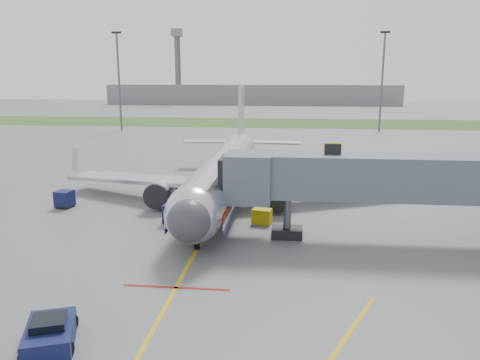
# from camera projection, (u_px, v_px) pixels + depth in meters

# --- Properties ---
(ground) EXTENTS (400.00, 400.00, 0.00)m
(ground) POSITION_uv_depth(u_px,v_px,m) (191.00, 260.00, 29.60)
(ground) COLOR #565659
(ground) RESTS_ON ground
(grass_strip) EXTENTS (300.00, 25.00, 0.01)m
(grass_strip) POSITION_uv_depth(u_px,v_px,m) (266.00, 123.00, 116.96)
(grass_strip) COLOR #2D4C1E
(grass_strip) RESTS_ON ground
(apron_markings) EXTENTS (21.52, 50.00, 0.01)m
(apron_markings) POSITION_uv_depth(u_px,v_px,m) (159.00, 319.00, 22.41)
(apron_markings) COLOR gold
(apron_markings) RESTS_ON ground
(airliner) EXTENTS (32.10, 35.67, 10.25)m
(airliner) POSITION_uv_depth(u_px,v_px,m) (224.00, 171.00, 43.83)
(airliner) COLOR silver
(airliner) RESTS_ON ground
(jet_bridge) EXTENTS (25.30, 4.00, 6.90)m
(jet_bridge) POSITION_uv_depth(u_px,v_px,m) (388.00, 179.00, 32.15)
(jet_bridge) COLOR slate
(jet_bridge) RESTS_ON ground
(light_mast_left) EXTENTS (2.00, 0.44, 20.40)m
(light_mast_left) POSITION_uv_depth(u_px,v_px,m) (119.00, 79.00, 98.31)
(light_mast_left) COLOR #595B60
(light_mast_left) RESTS_ON ground
(light_mast_right) EXTENTS (2.00, 0.44, 20.40)m
(light_mast_right) POSITION_uv_depth(u_px,v_px,m) (382.00, 79.00, 97.47)
(light_mast_right) COLOR #595B60
(light_mast_right) RESTS_ON ground
(distant_terminal) EXTENTS (120.00, 14.00, 8.00)m
(distant_terminal) POSITION_uv_depth(u_px,v_px,m) (252.00, 94.00, 194.78)
(distant_terminal) COLOR slate
(distant_terminal) RESTS_ON ground
(control_tower) EXTENTS (4.00, 4.00, 30.00)m
(control_tower) POSITION_uv_depth(u_px,v_px,m) (178.00, 61.00, 190.14)
(control_tower) COLOR #595B60
(control_tower) RESTS_ON ground
(pushback_tug) EXTENTS (2.93, 3.64, 1.32)m
(pushback_tug) POSITION_uv_depth(u_px,v_px,m) (50.00, 335.00, 20.03)
(pushback_tug) COLOR #0C1239
(pushback_tug) RESTS_ON ground
(baggage_cart_a) EXTENTS (1.52, 1.52, 1.52)m
(baggage_cart_a) POSITION_uv_depth(u_px,v_px,m) (173.00, 214.00, 36.92)
(baggage_cart_a) COLOR #0C1239
(baggage_cart_a) RESTS_ON ground
(baggage_cart_b) EXTENTS (1.56, 1.56, 1.50)m
(baggage_cart_b) POSITION_uv_depth(u_px,v_px,m) (65.00, 199.00, 41.33)
(baggage_cart_b) COLOR #0C1239
(baggage_cart_b) RESTS_ON ground
(baggage_cart_c) EXTENTS (1.96, 1.96, 1.84)m
(baggage_cart_c) POSITION_uv_depth(u_px,v_px,m) (188.00, 194.00, 42.22)
(baggage_cart_c) COLOR #0C1239
(baggage_cart_c) RESTS_ON ground
(belt_loader) EXTENTS (2.52, 4.73, 2.23)m
(belt_loader) POSITION_uv_depth(u_px,v_px,m) (188.00, 206.00, 40.00)
(belt_loader) COLOR #0C1239
(belt_loader) RESTS_ON ground
(ground_power_cart) EXTENTS (1.65, 1.27, 1.18)m
(ground_power_cart) POSITION_uv_depth(u_px,v_px,m) (262.00, 216.00, 36.82)
(ground_power_cart) COLOR #C4B00B
(ground_power_cart) RESTS_ON ground
(ramp_worker) EXTENTS (0.72, 0.78, 1.78)m
(ramp_worker) POSITION_uv_depth(u_px,v_px,m) (191.00, 192.00, 43.34)
(ramp_worker) COLOR #DAEC1B
(ramp_worker) RESTS_ON ground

